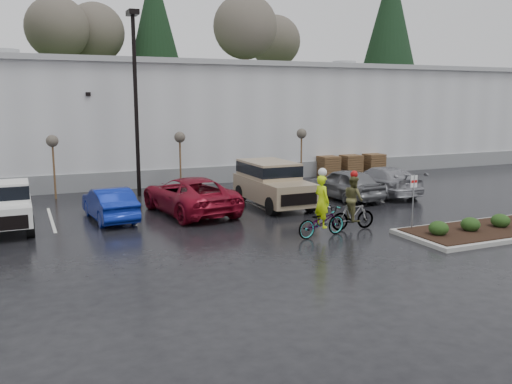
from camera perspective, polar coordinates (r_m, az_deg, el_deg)
name	(u,v)px	position (r m, az deg, el deg)	size (l,w,h in m)	color
ground	(327,245)	(18.96, 7.51, -5.52)	(120.00, 120.00, 0.00)	black
warehouse	(165,117)	(38.80, -9.56, 7.75)	(60.50, 15.50, 7.20)	silver
wooded_ridge	(112,117)	(61.37, -14.91, 7.69)	(80.00, 25.00, 6.00)	#203D19
lamppost	(135,84)	(28.15, -12.60, 11.04)	(0.50, 1.00, 9.22)	black
sapling_west	(52,144)	(28.72, -20.64, 4.70)	(0.60, 0.60, 3.20)	#4E351F
sapling_mid	(180,140)	(29.79, -8.02, 5.40)	(0.60, 0.60, 3.20)	#4E351F
sapling_east	(302,136)	(32.63, 4.82, 5.85)	(0.60, 0.60, 3.20)	#4E351F
pallet_stack_a	(328,167)	(34.93, 7.59, 2.68)	(1.20, 1.20, 1.35)	#4E351F
pallet_stack_b	(351,165)	(35.84, 9.92, 2.80)	(1.20, 1.20, 1.35)	#4E351F
pallet_stack_c	(373,164)	(36.86, 12.26, 2.91)	(1.20, 1.20, 1.35)	#4E351F
curb_island	(500,229)	(22.61, 24.27, -3.61)	(8.00, 3.00, 0.15)	gray
mulch_bed	(500,227)	(22.59, 24.29, -3.37)	(7.60, 2.60, 0.04)	black
shrub_a	(439,228)	(20.44, 18.67, -3.64)	(0.70, 0.70, 0.52)	black
shrub_b	(470,224)	(21.46, 21.64, -3.19)	(0.70, 0.70, 0.52)	black
shrub_c	(500,221)	(22.54, 24.33, -2.77)	(0.70, 0.70, 0.52)	black
fire_lane_sign	(413,196)	(20.99, 16.22, -0.39)	(0.30, 0.05, 2.20)	gray
pickup_white	(3,204)	(23.02, -25.10, -1.13)	(2.10, 5.20, 1.96)	silver
car_blue	(110,204)	(23.19, -15.16, -1.20)	(1.45, 4.16, 1.37)	navy
car_red	(189,195)	(23.91, -7.05, -0.32)	(2.67, 5.78, 1.61)	maroon
suv_tan	(274,184)	(25.24, 1.87, 0.82)	(2.20, 5.10, 2.06)	gray
car_grey	(345,184)	(27.35, 9.30, 0.86)	(1.83, 4.55, 1.55)	slate
car_far_silver	(382,181)	(29.00, 13.11, 1.18)	(2.08, 5.13, 1.49)	#9A9BA1
cyclist_hivis	(322,216)	(19.86, 6.92, -2.50)	(2.18, 1.05, 2.53)	#3F3F44
cyclist_olive	(353,208)	(21.06, 10.18, -1.69)	(1.79, 0.86, 2.29)	#3F3F44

